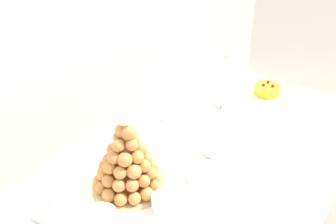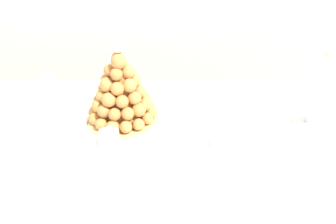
{
  "view_description": "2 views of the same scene",
  "coord_description": "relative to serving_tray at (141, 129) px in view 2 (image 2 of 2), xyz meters",
  "views": [
    {
      "loc": [
        -0.84,
        -0.53,
        1.59
      ],
      "look_at": [
        -0.01,
        0.05,
        0.96
      ],
      "focal_mm": 42.13,
      "sensor_mm": 36.0,
      "label": 1
    },
    {
      "loc": [
        -0.02,
        -0.76,
        1.3
      ],
      "look_at": [
        -0.02,
        -0.06,
        0.88
      ],
      "focal_mm": 33.99,
      "sensor_mm": 36.0,
      "label": 2
    }
  ],
  "objects": [
    {
      "name": "buffet_table",
      "position": [
        0.1,
        -0.04,
        -0.11
      ],
      "size": [
        1.59,
        0.81,
        0.75
      ],
      "color": "brown",
      "rests_on": "ground_plane"
    },
    {
      "name": "dessert_cup_mid_left",
      "position": [
        -0.08,
        -0.09,
        0.03
      ],
      "size": [
        0.06,
        0.06,
        0.05
      ],
      "color": "silver",
      "rests_on": "serving_tray"
    },
    {
      "name": "dessert_cup_centre",
      "position": [
        0.09,
        -0.09,
        0.03
      ],
      "size": [
        0.05,
        0.05,
        0.05
      ],
      "color": "silver",
      "rests_on": "serving_tray"
    },
    {
      "name": "serving_tray",
      "position": [
        0.0,
        0.0,
        0.0
      ],
      "size": [
        0.63,
        0.39,
        0.02
      ],
      "color": "white",
      "rests_on": "buffet_table"
    },
    {
      "name": "dessert_cup_left",
      "position": [
        -0.24,
        -0.08,
        0.02
      ],
      "size": [
        0.06,
        0.06,
        0.05
      ],
      "color": "silver",
      "rests_on": "serving_tray"
    },
    {
      "name": "creme_brulee_ramekin",
      "position": [
        -0.21,
        0.02,
        0.02
      ],
      "size": [
        0.09,
        0.09,
        0.03
      ],
      "color": "white",
      "rests_on": "serving_tray"
    },
    {
      "name": "dessert_cup_mid_right",
      "position": [
        0.23,
        -0.08,
        0.03
      ],
      "size": [
        0.06,
        0.06,
        0.06
      ],
      "color": "silver",
      "rests_on": "serving_tray"
    },
    {
      "name": "macaron_goblet",
      "position": [
        0.53,
        0.04,
        0.15
      ],
      "size": [
        0.12,
        0.12,
        0.25
      ],
      "color": "white",
      "rests_on": "buffet_table"
    },
    {
      "name": "wine_glass",
      "position": [
        -0.29,
        0.09,
        0.1
      ],
      "size": [
        0.07,
        0.07,
        0.15
      ],
      "color": "silver",
      "rests_on": "buffet_table"
    },
    {
      "name": "croquembouche",
      "position": [
        -0.06,
        0.05,
        0.1
      ],
      "size": [
        0.22,
        0.22,
        0.26
      ],
      "color": "tan",
      "rests_on": "serving_tray"
    }
  ]
}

